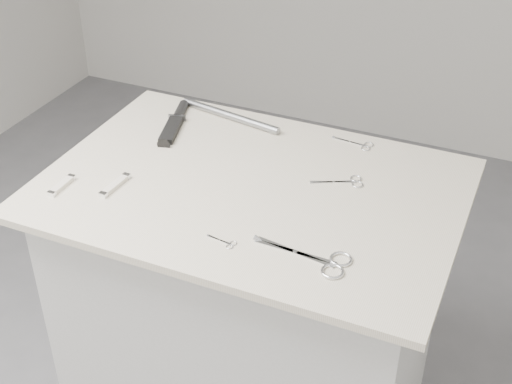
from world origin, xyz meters
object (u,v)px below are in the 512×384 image
at_px(plinth, 252,327).
at_px(embroidery_scissors_a, 347,182).
at_px(large_shears, 322,260).
at_px(metal_rail, 230,116).
at_px(sheathed_knife, 176,121).
at_px(pocket_knife_b, 62,185).
at_px(tiny_scissors, 225,242).
at_px(pocket_knife_a, 115,185).
at_px(embroidery_scissors_b, 359,144).

bearing_deg(plinth, embroidery_scissors_a, 27.13).
xyz_separation_m(large_shears, metal_rail, (-0.44, 0.49, 0.01)).
height_order(plinth, embroidery_scissors_a, embroidery_scissors_a).
xyz_separation_m(sheathed_knife, pocket_knife_b, (-0.09, -0.39, -0.00)).
distance_m(large_shears, tiny_scissors, 0.21).
xyz_separation_m(tiny_scissors, pocket_knife_a, (-0.33, 0.09, 0.01)).
relative_size(embroidery_scissors_a, pocket_knife_a, 1.18).
bearing_deg(tiny_scissors, sheathed_knife, 138.38).
relative_size(sheathed_knife, pocket_knife_a, 2.10).
bearing_deg(pocket_knife_a, embroidery_scissors_b, -44.38).
distance_m(embroidery_scissors_a, pocket_knife_b, 0.68).
relative_size(large_shears, sheathed_knife, 0.96).
height_order(sheathed_knife, metal_rail, same).
xyz_separation_m(plinth, sheathed_knife, (-0.32, 0.20, 0.48)).
relative_size(tiny_scissors, pocket_knife_a, 0.67).
bearing_deg(sheathed_knife, embroidery_scissors_b, -95.12).
height_order(large_shears, tiny_scissors, large_shears).
relative_size(plinth, tiny_scissors, 12.66).
height_order(embroidery_scissors_b, metal_rail, metal_rail).
relative_size(plinth, embroidery_scissors_a, 7.20).
xyz_separation_m(large_shears, embroidery_scissors_a, (-0.04, 0.31, -0.00)).
bearing_deg(embroidery_scissors_a, plinth, -178.07).
height_order(plinth, pocket_knife_b, pocket_knife_b).
xyz_separation_m(embroidery_scissors_a, tiny_scissors, (-0.17, -0.33, -0.00)).
bearing_deg(large_shears, plinth, 145.76).
distance_m(embroidery_scissors_a, pocket_knife_a, 0.56).
distance_m(embroidery_scissors_b, sheathed_knife, 0.51).
bearing_deg(sheathed_knife, large_shears, -140.83).
relative_size(embroidery_scissors_b, tiny_scissors, 1.58).
bearing_deg(tiny_scissors, embroidery_scissors_a, 71.82).
distance_m(plinth, pocket_knife_a, 0.58).
bearing_deg(embroidery_scissors_b, plinth, -115.63).
relative_size(tiny_scissors, pocket_knife_b, 0.79).
bearing_deg(sheathed_knife, metal_rail, -71.67).
relative_size(embroidery_scissors_b, metal_rail, 0.35).
distance_m(plinth, tiny_scissors, 0.52).
bearing_deg(tiny_scissors, plinth, 108.37).
distance_m(embroidery_scissors_b, tiny_scissors, 0.54).
bearing_deg(pocket_knife_a, large_shears, -93.22).
relative_size(plinth, large_shears, 4.21).
relative_size(sheathed_knife, pocket_knife_b, 2.46).
height_order(embroidery_scissors_b, sheathed_knife, sheathed_knife).
relative_size(large_shears, metal_rail, 0.67).
height_order(embroidery_scissors_b, pocket_knife_a, pocket_knife_a).
height_order(large_shears, pocket_knife_b, pocket_knife_b).
relative_size(embroidery_scissors_a, embroidery_scissors_b, 1.11).
bearing_deg(pocket_knife_b, plinth, -65.38).
distance_m(plinth, embroidery_scissors_a, 0.53).
xyz_separation_m(large_shears, embroidery_scissors_b, (-0.07, 0.49, -0.00)).
xyz_separation_m(large_shears, sheathed_knife, (-0.57, 0.40, 0.01)).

